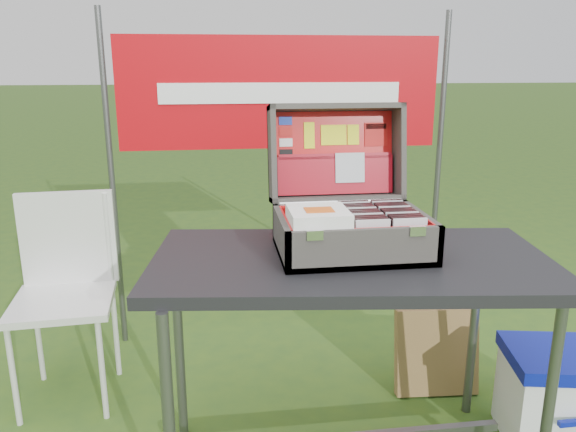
{
  "coord_description": "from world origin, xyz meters",
  "views": [
    {
      "loc": [
        -0.35,
        -1.74,
        1.44
      ],
      "look_at": [
        -0.1,
        0.1,
        0.94
      ],
      "focal_mm": 35.0,
      "sensor_mm": 36.0,
      "label": 1
    }
  ],
  "objects": [
    {
      "name": "table",
      "position": [
        0.1,
        -0.02,
        0.41
      ],
      "size": [
        1.38,
        0.81,
        0.82
      ],
      "primitive_type": null,
      "rotation": [
        0.0,
        0.0,
        -0.12
      ],
      "color": "black",
      "rests_on": "ground"
    },
    {
      "name": "table_top",
      "position": [
        0.1,
        -0.02,
        0.8
      ],
      "size": [
        1.38,
        0.81,
        0.04
      ],
      "primitive_type": "cube",
      "rotation": [
        0.0,
        0.0,
        -0.12
      ],
      "color": "black",
      "rests_on": "ground"
    },
    {
      "name": "table_leg_fr",
      "position": [
        0.69,
        -0.29,
        0.39
      ],
      "size": [
        0.04,
        0.04,
        0.78
      ],
      "primitive_type": "cylinder",
      "color": "#59595B",
      "rests_on": "ground"
    },
    {
      "name": "table_leg_bl",
      "position": [
        -0.5,
        0.25,
        0.39
      ],
      "size": [
        0.04,
        0.04,
        0.78
      ],
      "primitive_type": "cylinder",
      "color": "#59595B",
      "rests_on": "ground"
    },
    {
      "name": "table_leg_br",
      "position": [
        0.69,
        0.25,
        0.39
      ],
      "size": [
        0.04,
        0.04,
        0.78
      ],
      "primitive_type": "cylinder",
      "color": "#59595B",
      "rests_on": "ground"
    },
    {
      "name": "suitcase",
      "position": [
        0.11,
        0.08,
        1.06
      ],
      "size": [
        0.5,
        0.52,
        0.47
      ],
      "primitive_type": null,
      "color": "#5B5852",
      "rests_on": "table"
    },
    {
      "name": "suitcase_base_bottom",
      "position": [
        0.11,
        0.02,
        0.83
      ],
      "size": [
        0.5,
        0.36,
        0.02
      ],
      "primitive_type": "cube",
      "color": "#5B5852",
      "rests_on": "table_top"
    },
    {
      "name": "suitcase_base_wall_front",
      "position": [
        0.11,
        -0.15,
        0.89
      ],
      "size": [
        0.5,
        0.02,
        0.13
      ],
      "primitive_type": "cube",
      "color": "#5B5852",
      "rests_on": "table_top"
    },
    {
      "name": "suitcase_base_wall_back",
      "position": [
        0.11,
        0.19,
        0.89
      ],
      "size": [
        0.5,
        0.02,
        0.13
      ],
      "primitive_type": "cube",
      "color": "#5B5852",
      "rests_on": "table_top"
    },
    {
      "name": "suitcase_base_wall_left",
      "position": [
        -0.13,
        0.02,
        0.89
      ],
      "size": [
        0.02,
        0.36,
        0.13
      ],
      "primitive_type": "cube",
      "color": "#5B5852",
      "rests_on": "table_top"
    },
    {
      "name": "suitcase_base_wall_right",
      "position": [
        0.35,
        0.02,
        0.89
      ],
      "size": [
        0.02,
        0.36,
        0.13
      ],
      "primitive_type": "cube",
      "color": "#5B5852",
      "rests_on": "table_top"
    },
    {
      "name": "suitcase_liner_floor",
      "position": [
        0.11,
        0.02,
        0.84
      ],
      "size": [
        0.46,
        0.32,
        0.01
      ],
      "primitive_type": "cube",
      "color": "red",
      "rests_on": "suitcase_base_bottom"
    },
    {
      "name": "suitcase_latch_left",
      "position": [
        -0.05,
        -0.16,
        0.94
      ],
      "size": [
        0.05,
        0.01,
        0.03
      ],
      "primitive_type": "cube",
      "color": "silver",
      "rests_on": "suitcase_base_wall_front"
    },
    {
      "name": "suitcase_latch_right",
      "position": [
        0.27,
        -0.16,
        0.94
      ],
      "size": [
        0.05,
        0.01,
        0.03
      ],
      "primitive_type": "cube",
      "color": "silver",
      "rests_on": "suitcase_base_wall_front"
    },
    {
      "name": "suitcase_hinge",
      "position": [
        0.11,
        0.2,
        0.95
      ],
      "size": [
        0.45,
        0.02,
        0.02
      ],
      "primitive_type": "cylinder",
      "rotation": [
        0.0,
        1.57,
        0.0
      ],
      "color": "silver",
      "rests_on": "suitcase_base_wall_back"
    },
    {
      "name": "suitcase_lid_back",
      "position": [
        0.11,
        0.35,
        1.11
      ],
      "size": [
        0.5,
        0.08,
        0.35
      ],
      "primitive_type": "cube",
      "rotation": [
        -1.73,
        0.0,
        0.0
      ],
      "color": "#5B5852",
      "rests_on": "suitcase_base_wall_back"
    },
    {
      "name": "suitcase_lid_rim_far",
      "position": [
        0.11,
        0.32,
        1.29
      ],
      "size": [
        0.5,
        0.13,
        0.04
      ],
      "primitive_type": "cube",
      "rotation": [
        -1.73,
        0.0,
        0.0
      ],
      "color": "#5B5852",
      "rests_on": "suitcase_lid_back"
    },
    {
      "name": "suitcase_lid_rim_near",
      "position": [
        0.11,
        0.26,
        0.95
      ],
      "size": [
        0.5,
        0.13,
        0.04
      ],
      "primitive_type": "cube",
      "rotation": [
        -1.73,
        0.0,
        0.0
      ],
      "color": "#5B5852",
      "rests_on": "suitcase_lid_back"
    },
    {
      "name": "suitcase_lid_rim_left",
      "position": [
        -0.13,
        0.29,
        1.12
      ],
      "size": [
        0.02,
        0.19,
        0.37
      ],
      "primitive_type": "cube",
      "rotation": [
        -1.73,
        0.0,
        0.0
      ],
      "color": "#5B5852",
      "rests_on": "suitcase_lid_back"
    },
    {
      "name": "suitcase_lid_rim_right",
      "position": [
        0.35,
        0.29,
        1.12
      ],
      "size": [
        0.02,
        0.19,
        0.37
      ],
      "primitive_type": "cube",
      "rotation": [
        -1.73,
        0.0,
        0.0
      ],
      "color": "#5B5852",
      "rests_on": "suitcase_lid_back"
    },
    {
      "name": "suitcase_lid_liner",
      "position": [
        0.11,
        0.33,
        1.11
      ],
      "size": [
        0.45,
        0.06,
        0.31
      ],
      "primitive_type": "cube",
      "rotation": [
        -1.73,
        0.0,
        0.0
      ],
      "color": "red",
      "rests_on": "suitcase_lid_back"
    },
    {
      "name": "suitcase_liner_wall_front",
      "position": [
        0.11,
        -0.14,
        0.9
      ],
      "size": [
        0.46,
        0.01,
        0.11
      ],
      "primitive_type": "cube",
      "color": "red",
      "rests_on": "suitcase_base_bottom"
    },
    {
      "name": "suitcase_liner_wall_back",
      "position": [
        0.11,
        0.17,
        0.9
      ],
      "size": [
        0.46,
        0.01,
        0.11
      ],
      "primitive_type": "cube",
      "color": "red",
      "rests_on": "suitcase_base_bottom"
    },
    {
      "name": "suitcase_liner_wall_left",
      "position": [
        -0.12,
        0.02,
        0.9
      ],
      "size": [
        0.01,
        0.32,
        0.11
      ],
      "primitive_type": "cube",
      "color": "red",
      "rests_on": "suitcase_base_bottom"
    },
    {
      "name": "suitcase_liner_wall_right",
      "position": [
        0.33,
        0.02,
        0.9
      ],
      "size": [
        0.01,
        0.32,
        0.11
      ],
      "primitive_type": "cube",
      "color": "red",
      "rests_on": "suitcase_base_bottom"
    },
    {
      "name": "suitcase_lid_pocket",
      "position": [
        0.11,
        0.3,
        1.03
      ],
      "size": [
        0.44,
        0.05,
        0.15
      ],
      "primitive_type": "cube",
      "rotation": [
        -1.73,
        0.0,
        0.0
      ],
      "color": "maroon",
      "rests_on": "suitcase_lid_liner"
    },
    {
      "name": "suitcase_pocket_edge",
      "position": [
        0.11,
        0.31,
        1.11
      ],
      "size": [
        0.43,
        0.02,
        0.02
      ],
      "primitive_type": "cube",
      "rotation": [
        -1.73,
        0.0,
        0.0
      ],
      "color": "maroon",
      "rests_on": "suitcase_lid_pocket"
    },
    {
      "name": "suitcase_pocket_cd",
      "position": [
        0.16,
        0.29,
        1.06
      ],
      "size": [
        0.11,
        0.03,
        0.11
      ],
      "primitive_type": "cube",
      "rotation": [
        -1.73,
        0.0,
        0.0
      ],
      "color": "silver",
      "rests_on": "suitcase_lid_pocket"
    },
    {
      "name": "lid_sticker_cc_a",
      "position": [
        -0.07,
        0.35,
        1.23
      ],
      "size": [
        0.05,
        0.01,
        0.03
      ],
      "primitive_type": "cube",
      "rotation": [
        -1.73,
        0.0,
        0.0
      ],
      "color": "#1933B2",
      "rests_on": "suitcase_lid_liner"
    },
    {
      "name": "lid_sticker_cc_b",
      "position": [
        -0.07,
        0.34,
        1.2
      ],
      "size": [
        0.05,
        0.01,
        0.03
      ],
      "primitive_type": "cube",
      "rotation": [
        -1.73,
        0.0,
        0.0
      ],
      "color": "red",
      "rests_on": "suitcase_lid_liner"
    },
    {
      "name": "lid_sticker_cc_c",
      "position": [
        -0.07,
        0.34,
        1.16
      ],
      "size": [
        0.05,
        0.01,
        0.03
      ],
      "primitive_type": "cube",
      "rotation": [
        -1.73,
        0.0,
        0.0
      ],
      "color": "white",
      "rests_on": "suitcase_lid_liner"
    },
    {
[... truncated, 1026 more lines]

